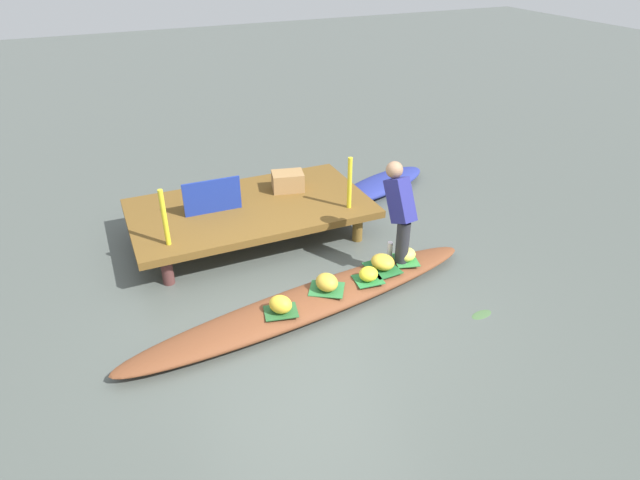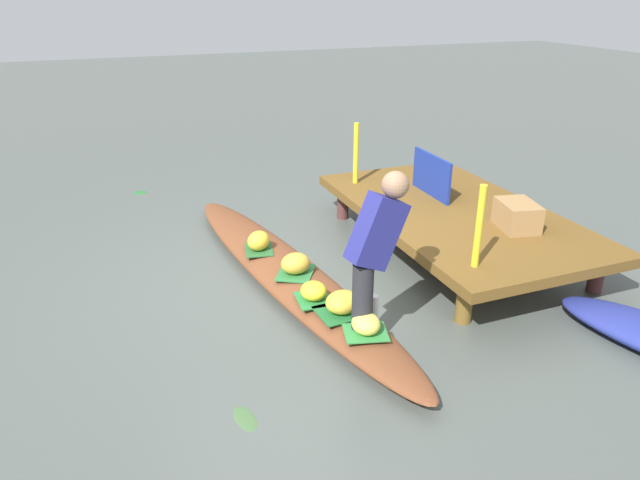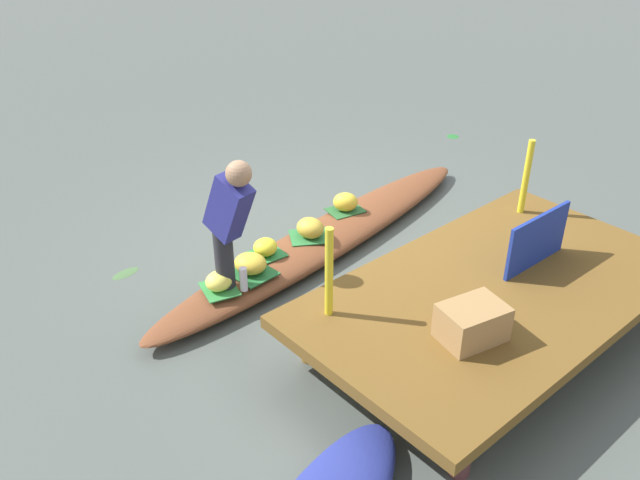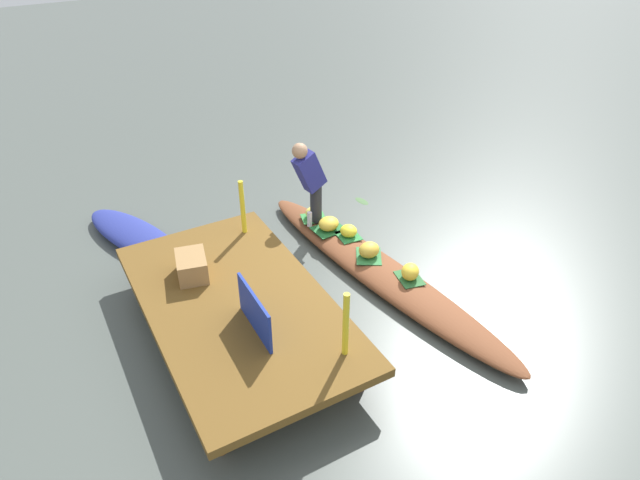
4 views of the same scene
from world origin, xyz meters
name	(u,v)px [view 3 (image 3 of 4)]	position (x,y,z in m)	size (l,w,h in m)	color
canal_water	(326,247)	(0.00, 0.00, 0.00)	(40.00, 40.00, 0.00)	#4E554F
dock_platform	(495,293)	(-0.08, 1.89, 0.40)	(3.20, 1.80, 0.46)	brown
vendor_boat	(326,238)	(0.00, 0.00, 0.10)	(4.39, 0.61, 0.20)	brown
leaf_mat_0	(266,254)	(0.73, -0.01, 0.21)	(0.32, 0.28, 0.01)	#297A3A
banana_bunch_0	(265,247)	(0.73, -0.01, 0.29)	(0.23, 0.21, 0.16)	yellow
leaf_mat_1	(220,289)	(1.35, 0.18, 0.21)	(0.33, 0.28, 0.01)	#33853E
banana_bunch_1	(219,281)	(1.35, 0.18, 0.29)	(0.23, 0.21, 0.16)	#F8E658
leaf_mat_2	(251,272)	(1.00, 0.14, 0.21)	(0.41, 0.34, 0.01)	#216530
banana_bunch_2	(250,264)	(1.00, 0.14, 0.29)	(0.29, 0.26, 0.17)	gold
leaf_mat_3	(310,237)	(0.21, 0.02, 0.21)	(0.38, 0.31, 0.01)	#2D7339
banana_bunch_3	(310,228)	(0.21, 0.02, 0.30)	(0.27, 0.24, 0.19)	gold
leaf_mat_4	(345,210)	(-0.40, -0.16, 0.21)	(0.35, 0.27, 0.01)	#295F2F
banana_bunch_4	(345,202)	(-0.40, -0.16, 0.30)	(0.25, 0.21, 0.19)	yellow
vendor_person	(229,218)	(1.27, 0.28, 0.90)	(0.24, 0.49, 1.22)	#28282D
water_bottle	(243,279)	(1.20, 0.32, 0.31)	(0.07, 0.07, 0.21)	silver
market_banner	(537,240)	(-0.58, 1.89, 0.69)	(0.75, 0.03, 0.46)	navy
railing_post_west	(526,177)	(-1.28, 1.29, 0.82)	(0.06, 0.06, 0.71)	yellow
railing_post_east	(329,272)	(1.12, 1.29, 0.82)	(0.06, 0.06, 0.71)	yellow
produce_crate	(472,322)	(0.57, 2.15, 0.59)	(0.44, 0.32, 0.26)	#9F7646
drifting_plant_0	(125,273)	(1.71, -0.86, 0.00)	(0.27, 0.13, 0.01)	#46683B
drifting_plant_1	(453,136)	(-3.24, -1.05, 0.00)	(0.17, 0.17, 0.01)	#286F2F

